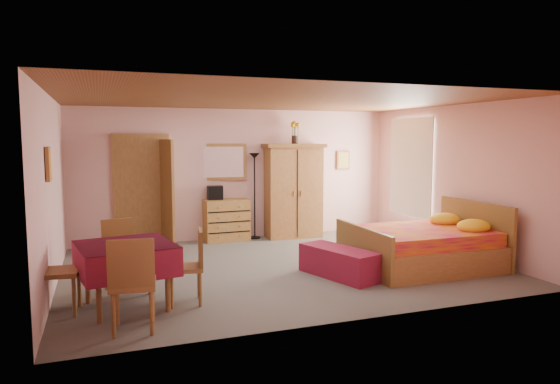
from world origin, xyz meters
name	(u,v)px	position (x,y,z in m)	size (l,w,h in m)	color
floor	(281,266)	(0.00, 0.00, 0.00)	(6.50, 6.50, 0.00)	slate
ceiling	(281,100)	(0.00, 0.00, 2.60)	(6.50, 6.50, 0.00)	brown
wall_back	(238,174)	(0.00, 2.50, 1.30)	(6.50, 0.10, 2.60)	#DEA6A1
wall_front	(359,204)	(0.00, -2.50, 1.30)	(6.50, 0.10, 2.60)	#DEA6A1
wall_left	(51,192)	(-3.25, 0.00, 1.30)	(0.10, 5.00, 2.60)	#DEA6A1
wall_right	(452,179)	(3.25, 0.00, 1.30)	(0.10, 5.00, 2.60)	#DEA6A1
doorway	(142,191)	(-1.90, 2.47, 1.02)	(1.06, 0.12, 2.15)	#9E6B35
window	(411,167)	(3.21, 1.20, 1.45)	(0.08, 1.40, 1.95)	white
picture_left	(48,164)	(-3.22, -0.60, 1.70)	(0.04, 0.32, 0.42)	orange
picture_back	(343,160)	(2.35, 2.47, 1.55)	(0.30, 0.04, 0.40)	#D8BF59
chest_of_drawers	(227,220)	(-0.31, 2.28, 0.41)	(0.87, 0.44, 0.82)	#B07D3B
wall_mirror	(223,162)	(-0.31, 2.49, 1.55)	(0.93, 0.05, 0.74)	silver
stereo	(215,193)	(-0.52, 2.34, 0.96)	(0.29, 0.21, 0.27)	black
floor_lamp	(255,196)	(0.28, 2.30, 0.86)	(0.22, 0.22, 1.73)	black
wardrobe	(293,191)	(1.07, 2.18, 0.96)	(1.22, 0.63, 1.91)	#AB703A
sunflower_vase	(295,132)	(1.13, 2.26, 2.14)	(0.18, 0.18, 0.46)	gold
bed	(421,236)	(2.05, -0.79, 0.50)	(2.15, 1.70, 1.00)	#BD1242
bench	(339,262)	(0.60, -0.84, 0.21)	(0.47, 1.27, 0.42)	maroon
dining_table	(126,276)	(-2.38, -1.19, 0.39)	(1.05, 1.05, 0.77)	maroon
chair_south	(133,283)	(-2.35, -1.96, 0.51)	(0.46, 0.46, 1.01)	#A16636
chair_north	(123,256)	(-2.39, -0.49, 0.47)	(0.43, 0.43, 0.94)	#AE7D3B
chair_west	(59,271)	(-3.12, -1.14, 0.50)	(0.45, 0.45, 1.00)	#926031
chair_east	(185,267)	(-1.70, -1.26, 0.45)	(0.41, 0.41, 0.90)	#9D6C35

